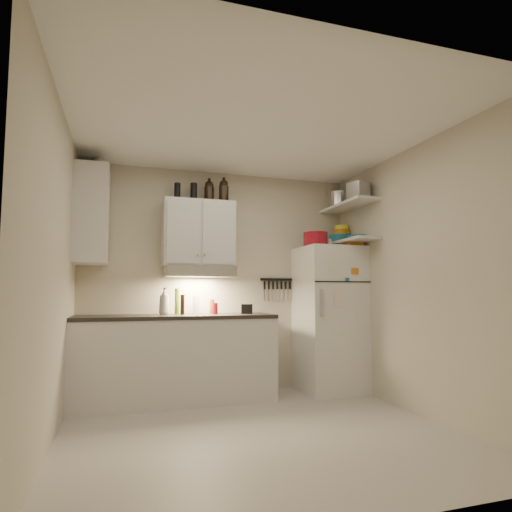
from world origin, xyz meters
name	(u,v)px	position (x,y,z in m)	size (l,w,h in m)	color
floor	(260,434)	(0.00, 0.00, -0.01)	(3.20, 3.00, 0.02)	#B9B4AB
ceiling	(260,127)	(0.00, 0.00, 2.61)	(3.20, 3.00, 0.02)	white
back_wall	(221,281)	(0.00, 1.51, 1.30)	(3.20, 0.02, 2.60)	beige
left_wall	(53,273)	(-1.61, 0.00, 1.30)	(0.02, 3.00, 2.60)	beige
right_wall	(418,278)	(1.61, 0.00, 1.30)	(0.02, 3.00, 2.60)	beige
base_cabinet	(176,360)	(-0.55, 1.20, 0.44)	(2.10, 0.60, 0.88)	silver
countertop	(177,317)	(-0.55, 1.20, 0.90)	(2.10, 0.62, 0.04)	#2A2624
upper_cabinet	(199,234)	(-0.30, 1.33, 1.83)	(0.80, 0.33, 0.75)	silver
side_cabinet	(92,216)	(-1.44, 1.20, 1.95)	(0.33, 0.55, 1.00)	silver
range_hood	(199,272)	(-0.30, 1.27, 1.39)	(0.76, 0.46, 0.12)	silver
fridge	(330,319)	(1.25, 1.16, 0.85)	(0.70, 0.68, 1.70)	white
shelf_hi	(348,206)	(1.45, 1.02, 2.20)	(0.30, 0.95, 0.03)	silver
shelf_lo	(349,242)	(1.45, 1.02, 1.76)	(0.30, 0.95, 0.03)	silver
knife_strip	(277,279)	(0.70, 1.49, 1.32)	(0.42, 0.02, 0.03)	black
dutch_oven	(316,240)	(1.05, 1.10, 1.78)	(0.29, 0.29, 0.17)	maroon
book_stack	(352,243)	(1.48, 1.01, 1.74)	(0.21, 0.26, 0.09)	orange
spice_jar	(329,243)	(1.24, 1.13, 1.75)	(0.06, 0.06, 0.10)	silver
stock_pot	(339,202)	(1.52, 1.37, 2.32)	(0.31, 0.31, 0.22)	silver
tin_a	(359,193)	(1.52, 0.88, 2.32)	(0.22, 0.20, 0.22)	#AAAAAD
tin_b	(358,191)	(1.42, 0.74, 2.31)	(0.19, 0.19, 0.19)	#AAAAAD
bowl_teal	(340,239)	(1.48, 1.30, 1.83)	(0.27, 0.27, 0.11)	#16627D
bowl_orange	(341,232)	(1.51, 1.31, 1.92)	(0.22, 0.22, 0.06)	#BC7111
bowl_yellow	(341,228)	(1.51, 1.31, 1.97)	(0.17, 0.17, 0.05)	yellow
plates	(357,238)	(1.51, 0.95, 1.80)	(0.23, 0.23, 0.06)	#16627D
growler_a	(209,191)	(-0.18, 1.36, 2.33)	(0.11, 0.11, 0.26)	black
growler_b	(224,191)	(-0.02, 1.28, 2.33)	(0.11, 0.11, 0.27)	black
thermos_a	(194,193)	(-0.36, 1.38, 2.31)	(0.08, 0.08, 0.22)	black
thermos_b	(177,192)	(-0.54, 1.37, 2.30)	(0.07, 0.07, 0.20)	black
side_jar	(101,164)	(-1.37, 1.33, 2.54)	(0.13, 0.13, 0.17)	silver
soap_bottle	(164,300)	(-0.68, 1.22, 1.08)	(0.12, 0.13, 0.32)	silver
pepper_mill	(212,307)	(-0.14, 1.34, 1.00)	(0.05, 0.05, 0.16)	brown
oil_bottle	(177,301)	(-0.53, 1.32, 1.06)	(0.05, 0.05, 0.28)	#55721C
vinegar_bottle	(182,305)	(-0.49, 1.22, 1.03)	(0.05, 0.05, 0.22)	black
clear_bottle	(196,305)	(-0.32, 1.36, 1.02)	(0.07, 0.07, 0.20)	silver
red_jar	(215,308)	(-0.13, 1.22, 0.98)	(0.06, 0.06, 0.13)	maroon
caddy	(247,309)	(0.24, 1.20, 0.97)	(0.13, 0.09, 0.11)	black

